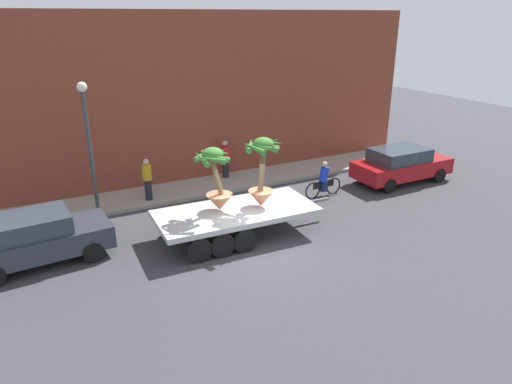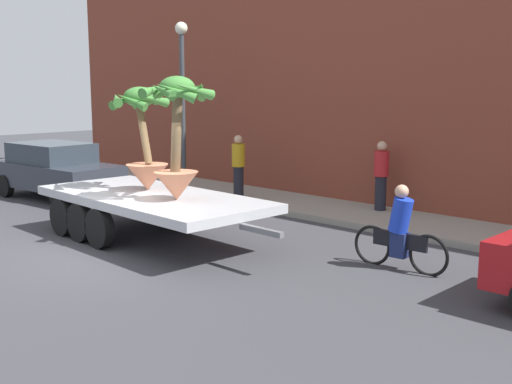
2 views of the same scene
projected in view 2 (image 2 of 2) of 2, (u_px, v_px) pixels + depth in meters
The scene contains 11 objects.
ground_plane at pixel (107, 253), 12.40m from camera, with size 60.00×60.00×0.00m, color #38383D.
sidewalk at pixel (307, 206), 16.72m from camera, with size 24.00×2.20×0.15m, color gray.
building_facade at pixel (349, 68), 17.33m from camera, with size 24.00×1.20×7.33m, color brown.
flatbed_trailer at pixel (146, 203), 13.43m from camera, with size 6.45×2.63×0.98m.
potted_palm_rear at pixel (177, 137), 12.31m from camera, with size 1.43×1.38×2.40m.
potted_palm_middle at pixel (144, 140), 13.61m from camera, with size 1.37×1.39×2.20m.
cyclist at pixel (400, 232), 11.19m from camera, with size 1.84×0.36×1.54m.
trailing_car at pixel (55, 169), 18.27m from camera, with size 4.28×2.12×1.58m.
pedestrian_near_gate at pixel (381, 174), 15.69m from camera, with size 0.36×0.36×1.71m.
pedestrian_far_left at pixel (238, 165), 17.55m from camera, with size 0.36×0.36×1.71m.
street_lamp at pixel (182, 84), 18.40m from camera, with size 0.36×0.36×4.83m.
Camera 2 is at (10.43, -6.66, 3.21)m, focal length 44.88 mm.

